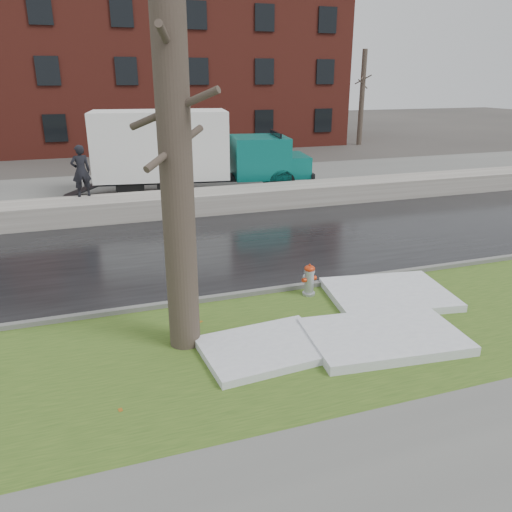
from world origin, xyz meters
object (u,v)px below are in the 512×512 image
object	(u,v)px
fire_hydrant	(309,278)
worker	(81,171)
tree	(175,152)
box_truck	(188,151)

from	to	relation	value
fire_hydrant	worker	bearing A→B (deg)	106.91
tree	box_truck	distance (m)	12.89
fire_hydrant	tree	size ratio (longest dim) A/B	0.11
fire_hydrant	tree	world-z (taller)	tree
tree	worker	xyz separation A→B (m)	(-1.59, 9.95, -1.88)
box_truck	worker	bearing A→B (deg)	-140.42
box_truck	worker	xyz separation A→B (m)	(-4.23, -2.55, -0.17)
fire_hydrant	box_truck	distance (m)	11.33
worker	tree	bearing A→B (deg)	87.66
tree	worker	bearing A→B (deg)	99.06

